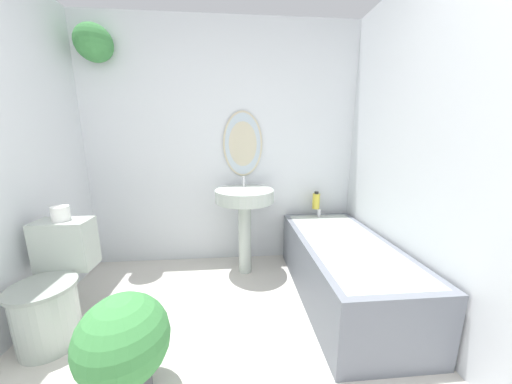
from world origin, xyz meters
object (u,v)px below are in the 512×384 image
object	(u,v)px
toilet	(54,290)
pedestal_sink	(245,206)
potted_plant	(124,343)
bathtub	(343,268)
shampoo_bottle	(316,201)
toilet_paper_roll	(61,213)

from	to	relation	value
toilet	pedestal_sink	distance (m)	1.51
pedestal_sink	potted_plant	bearing A→B (deg)	-117.78
toilet	pedestal_sink	xyz separation A→B (m)	(1.28, 0.72, 0.34)
bathtub	toilet	bearing A→B (deg)	-173.52
toilet	shampoo_bottle	world-z (taller)	shampoo_bottle
potted_plant	toilet_paper_roll	world-z (taller)	toilet_paper_roll
pedestal_sink	toilet_paper_roll	world-z (taller)	pedestal_sink
bathtub	toilet_paper_roll	bearing A→B (deg)	-178.57
potted_plant	toilet_paper_roll	xyz separation A→B (m)	(-0.64, 0.68, 0.46)
bathtub	toilet_paper_roll	distance (m)	2.13
toilet	bathtub	distance (m)	2.07
toilet	potted_plant	size ratio (longest dim) A/B	1.31
pedestal_sink	shampoo_bottle	world-z (taller)	pedestal_sink
shampoo_bottle	toilet_paper_roll	xyz separation A→B (m)	(-2.03, -0.73, 0.14)
pedestal_sink	toilet	bearing A→B (deg)	-150.79
shampoo_bottle	toilet_paper_roll	size ratio (longest dim) A/B	1.65
shampoo_bottle	potted_plant	world-z (taller)	shampoo_bottle
potted_plant	toilet_paper_roll	distance (m)	1.04
toilet	toilet_paper_roll	xyz separation A→B (m)	(0.00, 0.18, 0.46)
pedestal_sink	potted_plant	size ratio (longest dim) A/B	1.63
bathtub	shampoo_bottle	xyz separation A→B (m)	(-0.02, 0.68, 0.39)
pedestal_sink	toilet_paper_roll	distance (m)	1.39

